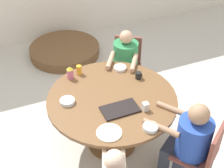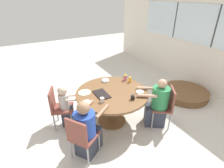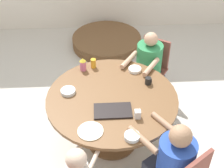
{
  "view_description": "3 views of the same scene",
  "coord_description": "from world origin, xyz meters",
  "px_view_note": "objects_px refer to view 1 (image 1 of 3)",
  "views": [
    {
      "loc": [
        -1.03,
        -2.45,
        2.92
      ],
      "look_at": [
        0.0,
        0.0,
        0.91
      ],
      "focal_mm": 50.0,
      "sensor_mm": 36.0,
      "label": 1
    },
    {
      "loc": [
        2.65,
        -1.46,
        2.49
      ],
      "look_at": [
        0.0,
        0.0,
        0.91
      ],
      "focal_mm": 28.0,
      "sensor_mm": 36.0,
      "label": 2
    },
    {
      "loc": [
        -0.15,
        -2.56,
        2.99
      ],
      "look_at": [
        0.0,
        0.0,
        0.91
      ],
      "focal_mm": 50.0,
      "sensor_mm": 36.0,
      "label": 3
    }
  ],
  "objects_px": {
    "juice_glass": "(79,70)",
    "milk_carton_small": "(145,107)",
    "bowl_white_shallow": "(150,127)",
    "person_woman_green_shirt": "(187,148)",
    "coffee_mug": "(139,75)",
    "bowl_cereal": "(67,101)",
    "chair_for_woman_green_shirt": "(204,152)",
    "chair_for_man_blue_shirt": "(127,61)",
    "bowl_fruit": "(120,68)",
    "folded_table_stack": "(65,51)",
    "sippy_cup": "(70,72)",
    "person_man_blue_shirt": "(125,70)"
  },
  "relations": [
    {
      "from": "chair_for_woman_green_shirt",
      "to": "sippy_cup",
      "type": "bearing_deg",
      "value": 89.07
    },
    {
      "from": "juice_glass",
      "to": "bowl_cereal",
      "type": "distance_m",
      "value": 0.55
    },
    {
      "from": "coffee_mug",
      "to": "bowl_fruit",
      "type": "relative_size",
      "value": 0.55
    },
    {
      "from": "bowl_white_shallow",
      "to": "folded_table_stack",
      "type": "xyz_separation_m",
      "value": [
        -0.12,
        2.82,
        -0.66
      ]
    },
    {
      "from": "chair_for_woman_green_shirt",
      "to": "juice_glass",
      "type": "distance_m",
      "value": 1.7
    },
    {
      "from": "coffee_mug",
      "to": "folded_table_stack",
      "type": "bearing_deg",
      "value": 101.05
    },
    {
      "from": "chair_for_woman_green_shirt",
      "to": "chair_for_man_blue_shirt",
      "type": "height_order",
      "value": "same"
    },
    {
      "from": "person_woman_green_shirt",
      "to": "folded_table_stack",
      "type": "distance_m",
      "value": 3.05
    },
    {
      "from": "person_woman_green_shirt",
      "to": "milk_carton_small",
      "type": "height_order",
      "value": "person_woman_green_shirt"
    },
    {
      "from": "chair_for_man_blue_shirt",
      "to": "person_man_blue_shirt",
      "type": "height_order",
      "value": "person_man_blue_shirt"
    },
    {
      "from": "bowl_cereal",
      "to": "bowl_fruit",
      "type": "distance_m",
      "value": 0.87
    },
    {
      "from": "folded_table_stack",
      "to": "chair_for_woman_green_shirt",
      "type": "bearing_deg",
      "value": -79.38
    },
    {
      "from": "chair_for_man_blue_shirt",
      "to": "folded_table_stack",
      "type": "bearing_deg",
      "value": -32.38
    },
    {
      "from": "person_man_blue_shirt",
      "to": "sippy_cup",
      "type": "height_order",
      "value": "person_man_blue_shirt"
    },
    {
      "from": "person_woman_green_shirt",
      "to": "juice_glass",
      "type": "relative_size",
      "value": 9.02
    },
    {
      "from": "person_man_blue_shirt",
      "to": "milk_carton_small",
      "type": "distance_m",
      "value": 1.18
    },
    {
      "from": "chair_for_man_blue_shirt",
      "to": "juice_glass",
      "type": "distance_m",
      "value": 0.92
    },
    {
      "from": "chair_for_man_blue_shirt",
      "to": "bowl_white_shallow",
      "type": "distance_m",
      "value": 1.6
    },
    {
      "from": "chair_for_man_blue_shirt",
      "to": "bowl_cereal",
      "type": "relative_size",
      "value": 5.24
    },
    {
      "from": "chair_for_woman_green_shirt",
      "to": "person_woman_green_shirt",
      "type": "bearing_deg",
      "value": 90.0
    },
    {
      "from": "chair_for_woman_green_shirt",
      "to": "sippy_cup",
      "type": "relative_size",
      "value": 5.1
    },
    {
      "from": "person_woman_green_shirt",
      "to": "coffee_mug",
      "type": "bearing_deg",
      "value": 61.16
    },
    {
      "from": "bowl_white_shallow",
      "to": "bowl_fruit",
      "type": "xyz_separation_m",
      "value": [
        0.15,
        1.06,
        -0.0
      ]
    },
    {
      "from": "person_woman_green_shirt",
      "to": "bowl_white_shallow",
      "type": "relative_size",
      "value": 7.05
    },
    {
      "from": "person_woman_green_shirt",
      "to": "bowl_fruit",
      "type": "height_order",
      "value": "person_woman_green_shirt"
    },
    {
      "from": "bowl_white_shallow",
      "to": "coffee_mug",
      "type": "bearing_deg",
      "value": 71.18
    },
    {
      "from": "coffee_mug",
      "to": "bowl_fruit",
      "type": "xyz_separation_m",
      "value": [
        -0.12,
        0.26,
        -0.02
      ]
    },
    {
      "from": "chair_for_woman_green_shirt",
      "to": "sippy_cup",
      "type": "height_order",
      "value": "sippy_cup"
    },
    {
      "from": "chair_for_woman_green_shirt",
      "to": "folded_table_stack",
      "type": "distance_m",
      "value": 3.21
    },
    {
      "from": "juice_glass",
      "to": "bowl_white_shallow",
      "type": "distance_m",
      "value": 1.22
    },
    {
      "from": "person_man_blue_shirt",
      "to": "juice_glass",
      "type": "bearing_deg",
      "value": 49.84
    },
    {
      "from": "person_woman_green_shirt",
      "to": "bowl_cereal",
      "type": "distance_m",
      "value": 1.35
    },
    {
      "from": "juice_glass",
      "to": "milk_carton_small",
      "type": "relative_size",
      "value": 1.26
    },
    {
      "from": "bowl_fruit",
      "to": "person_man_blue_shirt",
      "type": "bearing_deg",
      "value": 55.24
    },
    {
      "from": "bowl_fruit",
      "to": "folded_table_stack",
      "type": "xyz_separation_m",
      "value": [
        -0.27,
        1.76,
        -0.66
      ]
    },
    {
      "from": "person_man_blue_shirt",
      "to": "milk_carton_small",
      "type": "bearing_deg",
      "value": 109.74
    },
    {
      "from": "milk_carton_small",
      "to": "bowl_cereal",
      "type": "relative_size",
      "value": 0.57
    },
    {
      "from": "chair_for_man_blue_shirt",
      "to": "sippy_cup",
      "type": "bearing_deg",
      "value": 56.81
    },
    {
      "from": "milk_carton_small",
      "to": "bowl_white_shallow",
      "type": "height_order",
      "value": "milk_carton_small"
    },
    {
      "from": "folded_table_stack",
      "to": "person_woman_green_shirt",
      "type": "bearing_deg",
      "value": -80.7
    },
    {
      "from": "chair_for_woman_green_shirt",
      "to": "coffee_mug",
      "type": "xyz_separation_m",
      "value": [
        -0.19,
        1.11,
        0.27
      ]
    },
    {
      "from": "sippy_cup",
      "to": "bowl_fruit",
      "type": "height_order",
      "value": "sippy_cup"
    },
    {
      "from": "folded_table_stack",
      "to": "bowl_fruit",
      "type": "bearing_deg",
      "value": -81.27
    },
    {
      "from": "bowl_cereal",
      "to": "coffee_mug",
      "type": "bearing_deg",
      "value": 6.64
    },
    {
      "from": "juice_glass",
      "to": "bowl_white_shallow",
      "type": "bearing_deg",
      "value": -73.29
    },
    {
      "from": "coffee_mug",
      "to": "bowl_cereal",
      "type": "distance_m",
      "value": 0.92
    },
    {
      "from": "bowl_cereal",
      "to": "bowl_fruit",
      "type": "bearing_deg",
      "value": 24.99
    },
    {
      "from": "person_man_blue_shirt",
      "to": "milk_carton_small",
      "type": "relative_size",
      "value": 11.35
    },
    {
      "from": "sippy_cup",
      "to": "bowl_cereal",
      "type": "height_order",
      "value": "sippy_cup"
    },
    {
      "from": "bowl_white_shallow",
      "to": "bowl_cereal",
      "type": "distance_m",
      "value": 0.94
    }
  ]
}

